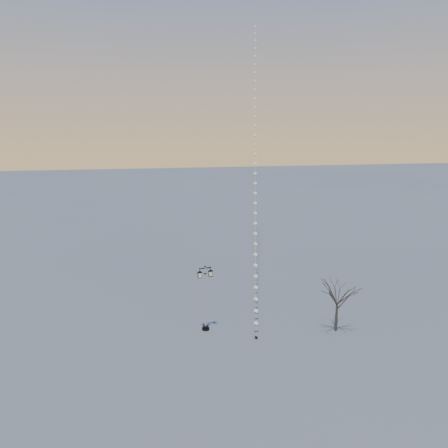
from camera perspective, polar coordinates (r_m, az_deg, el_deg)
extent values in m
plane|color=#5F6061|center=(32.09, 3.61, -15.21)|extent=(300.00, 300.00, 0.00)
cylinder|color=black|center=(34.06, -2.38, -13.35)|extent=(0.56, 0.56, 0.16)
cylinder|color=black|center=(34.00, -2.39, -13.12)|extent=(0.40, 0.40, 0.14)
cylinder|color=beige|center=(33.05, -2.42, -9.34)|extent=(0.13, 0.13, 4.68)
cylinder|color=black|center=(32.44, -2.45, -6.39)|extent=(0.20, 0.20, 0.06)
cube|color=black|center=(32.32, -2.46, -5.72)|extent=(0.94, 0.23, 0.06)
sphere|color=black|center=(32.28, -2.46, -5.51)|extent=(0.14, 0.14, 0.14)
pyramid|color=black|center=(32.23, -3.15, -6.05)|extent=(0.44, 0.44, 0.14)
cube|color=beige|center=(32.32, -3.15, -6.57)|extent=(0.26, 0.26, 0.34)
cube|color=black|center=(32.38, -3.14, -6.89)|extent=(0.30, 0.30, 0.04)
pyramid|color=black|center=(32.51, -1.76, -5.88)|extent=(0.44, 0.44, 0.14)
cube|color=beige|center=(32.60, -1.76, -6.40)|extent=(0.26, 0.26, 0.34)
cube|color=black|center=(32.66, -1.76, -6.71)|extent=(0.30, 0.30, 0.04)
cone|color=#3B2F23|center=(34.53, 14.31, -11.56)|extent=(0.25, 0.25, 2.14)
cylinder|color=black|center=(32.79, 4.18, -14.40)|extent=(0.20, 0.20, 0.20)
cylinder|color=black|center=(32.78, 4.18, -14.36)|extent=(0.03, 0.03, 0.25)
cone|color=#ED5A15|center=(45.25, 4.09, 10.97)|extent=(0.08, 0.08, 0.27)
cylinder|color=white|center=(32.57, 4.19, -13.62)|extent=(0.02, 0.02, 0.78)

